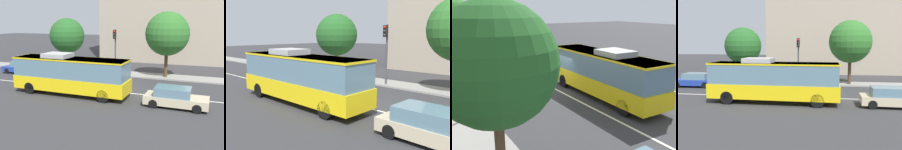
% 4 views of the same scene
% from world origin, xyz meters
% --- Properties ---
extents(ground_plane, '(160.00, 160.00, 0.00)m').
position_xyz_m(ground_plane, '(0.00, 0.00, 0.00)').
color(ground_plane, '#333335').
extents(sidewalk_kerb, '(80.00, 2.65, 0.14)m').
position_xyz_m(sidewalk_kerb, '(0.00, 7.25, 0.07)').
color(sidewalk_kerb, gray).
rests_on(sidewalk_kerb, ground_plane).
extents(lane_centre_line, '(76.00, 0.16, 0.01)m').
position_xyz_m(lane_centre_line, '(0.00, 0.00, 0.01)').
color(lane_centre_line, silver).
rests_on(lane_centre_line, ground_plane).
extents(transit_bus, '(10.03, 2.64, 3.46)m').
position_xyz_m(transit_bus, '(-3.27, -1.97, 1.81)').
color(transit_bus, yellow).
rests_on(transit_bus, ground_plane).
extents(sedan_beige, '(4.54, 1.90, 1.46)m').
position_xyz_m(sedan_beige, '(5.40, -2.23, 0.72)').
color(sedan_beige, '#C6B793').
rests_on(sedan_beige, ground_plane).
extents(sedan_blue, '(4.55, 1.92, 1.46)m').
position_xyz_m(sedan_blue, '(-12.97, 3.72, 0.72)').
color(sedan_blue, '#1E3899').
rests_on(sedan_blue, ground_plane).
extents(traffic_light_mid_block, '(0.33, 0.62, 5.20)m').
position_xyz_m(traffic_light_mid_block, '(-2.24, 6.26, 3.56)').
color(traffic_light_mid_block, '#47474C').
rests_on(traffic_light_mid_block, ground_plane).
extents(street_tree_kerbside_left, '(4.61, 4.61, 7.08)m').
position_xyz_m(street_tree_kerbside_left, '(3.35, 6.94, 4.76)').
color(street_tree_kerbside_left, '#4C3823').
rests_on(street_tree_kerbside_left, ground_plane).
extents(street_tree_kerbside_centre, '(4.26, 4.26, 6.43)m').
position_xyz_m(street_tree_kerbside_centre, '(-8.81, 7.20, 4.29)').
color(street_tree_kerbside_centre, '#4C3823').
rests_on(street_tree_kerbside_centre, ground_plane).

